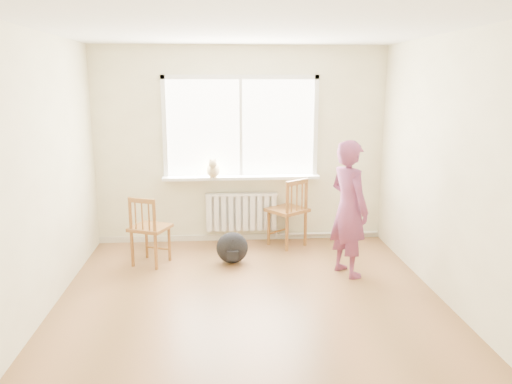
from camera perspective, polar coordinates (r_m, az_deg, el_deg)
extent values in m
plane|color=#96643D|center=(5.13, -0.51, -13.22)|extent=(4.50, 4.50, 0.00)
plane|color=white|center=(4.64, -0.58, 18.39)|extent=(4.50, 4.50, 0.00)
cube|color=#F1EBC1|center=(6.92, -1.75, 5.28)|extent=(4.00, 0.01, 2.70)
cube|color=white|center=(6.87, -1.75, 7.33)|extent=(2.00, 0.02, 1.30)
cube|color=white|center=(6.82, -1.78, 13.01)|extent=(2.12, 0.05, 0.06)
cube|color=white|center=(6.88, -10.41, 7.14)|extent=(0.06, 0.05, 1.42)
cube|color=white|center=(6.97, 6.81, 7.32)|extent=(0.06, 0.05, 1.42)
cube|color=white|center=(6.85, -1.75, 7.31)|extent=(0.04, 0.05, 1.30)
cube|color=white|center=(6.87, -1.68, 1.69)|extent=(2.15, 0.22, 0.04)
cube|color=white|center=(7.05, -1.68, -2.26)|extent=(1.00, 0.02, 0.55)
cube|color=white|center=(7.00, -1.66, -2.36)|extent=(1.00, 0.10, 0.51)
cube|color=white|center=(6.93, -1.67, -0.29)|extent=(1.00, 0.12, 0.03)
cylinder|color=silver|center=(7.29, 8.24, -4.69)|extent=(1.40, 0.04, 0.04)
cube|color=beige|center=(7.19, -1.67, -5.15)|extent=(4.00, 0.03, 0.08)
cube|color=#95612B|center=(6.29, -12.00, -4.01)|extent=(0.56, 0.55, 0.04)
cylinder|color=#95612B|center=(6.42, -9.88, -5.76)|extent=(0.04, 0.04, 0.46)
cylinder|color=#95612B|center=(6.58, -12.40, -5.41)|extent=(0.04, 0.04, 0.46)
cylinder|color=#95612B|center=(6.15, -11.38, -6.65)|extent=(0.04, 0.04, 0.46)
cylinder|color=#95612B|center=(6.32, -13.96, -6.25)|extent=(0.04, 0.04, 0.46)
cylinder|color=#95612B|center=(6.08, -11.46, -4.82)|extent=(0.04, 0.04, 0.87)
cylinder|color=#95612B|center=(6.25, -14.06, -4.47)|extent=(0.04, 0.04, 0.87)
cube|color=#95612B|center=(6.06, -12.97, -0.97)|extent=(0.34, 0.17, 0.06)
cylinder|color=#95612B|center=(6.06, -12.14, -2.75)|extent=(0.02, 0.02, 0.35)
cylinder|color=#95612B|center=(6.11, -12.88, -2.66)|extent=(0.02, 0.02, 0.35)
cylinder|color=#95612B|center=(6.16, -13.61, -2.58)|extent=(0.02, 0.02, 0.35)
cube|color=#95612B|center=(6.84, 3.59, -2.06)|extent=(0.64, 0.64, 0.04)
cylinder|color=#95612B|center=(7.15, 3.57, -3.50)|extent=(0.04, 0.04, 0.50)
cylinder|color=#95612B|center=(6.91, 1.46, -4.04)|extent=(0.04, 0.04, 0.50)
cylinder|color=#95612B|center=(6.91, 5.66, -4.11)|extent=(0.04, 0.04, 0.50)
cylinder|color=#95612B|center=(6.67, 3.54, -4.70)|extent=(0.04, 0.04, 0.50)
cylinder|color=#95612B|center=(6.85, 5.70, -2.31)|extent=(0.04, 0.04, 0.95)
cylinder|color=#95612B|center=(6.60, 3.57, -2.85)|extent=(0.04, 0.04, 0.95)
cube|color=#95612B|center=(6.62, 4.72, 1.11)|extent=(0.33, 0.26, 0.06)
cylinder|color=#95612B|center=(6.74, 5.29, -0.45)|extent=(0.02, 0.02, 0.38)
cylinder|color=#95612B|center=(6.67, 4.69, -0.58)|extent=(0.02, 0.02, 0.38)
cylinder|color=#95612B|center=(6.60, 4.08, -0.72)|extent=(0.02, 0.02, 0.38)
imported|color=#AF3A3D|center=(5.84, 10.56, -1.88)|extent=(0.59, 0.69, 1.59)
ellipsoid|color=beige|center=(6.78, -4.91, 2.55)|extent=(0.19, 0.28, 0.21)
sphere|color=beige|center=(6.63, -4.96, 3.23)|extent=(0.11, 0.11, 0.11)
cone|color=beige|center=(6.62, -5.24, 3.71)|extent=(0.04, 0.04, 0.05)
cone|color=beige|center=(6.62, -4.70, 3.72)|extent=(0.04, 0.04, 0.05)
cylinder|color=beige|center=(6.93, -4.87, 2.25)|extent=(0.03, 0.19, 0.02)
cylinder|color=beige|center=(6.69, -5.20, 1.95)|extent=(0.02, 0.02, 0.10)
cylinder|color=beige|center=(6.68, -4.66, 1.96)|extent=(0.02, 0.02, 0.10)
ellipsoid|color=black|center=(6.26, -2.74, -6.39)|extent=(0.40, 0.30, 0.39)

